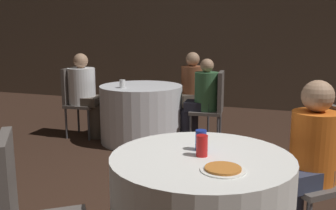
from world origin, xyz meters
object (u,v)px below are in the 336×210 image
at_px(chair_near_northeast, 323,164).
at_px(chair_far_northeast, 197,93).
at_px(person_white_shirt, 86,94).
at_px(soda_can_blue, 201,140).
at_px(chair_near_southwest, 27,210).
at_px(person_orange_shirt, 303,167).
at_px(person_green_jacket, 200,103).
at_px(soda_can_red, 202,146).
at_px(table_far, 141,114).
at_px(chair_far_east, 214,102).
at_px(chair_far_west, 76,96).
at_px(pizza_plate_near, 223,169).
at_px(person_floral_shirt, 188,92).

bearing_deg(chair_near_northeast, chair_far_northeast, -12.31).
relative_size(person_white_shirt, soda_can_blue, 9.53).
relative_size(chair_near_northeast, person_white_shirt, 0.83).
xyz_separation_m(chair_near_southwest, person_orange_shirt, (1.30, 1.10, 0.00)).
relative_size(person_green_jacket, soda_can_red, 9.19).
bearing_deg(person_white_shirt, table_far, 90.00).
distance_m(chair_near_southwest, chair_far_east, 3.21).
distance_m(chair_far_west, pizza_plate_near, 3.69).
relative_size(table_far, soda_can_red, 8.95).
distance_m(person_white_shirt, soda_can_blue, 3.25).
distance_m(chair_near_northeast, person_white_shirt, 3.46).
distance_m(table_far, chair_near_northeast, 2.85).
distance_m(person_floral_shirt, pizza_plate_near, 3.54).
bearing_deg(person_orange_shirt, person_white_shirt, 12.36).
height_order(pizza_plate_near, soda_can_red, soda_can_red).
bearing_deg(person_orange_shirt, chair_far_northeast, -15.46).
height_order(chair_far_west, person_floral_shirt, person_floral_shirt).
relative_size(person_floral_shirt, soda_can_blue, 9.56).
bearing_deg(soda_can_blue, chair_far_northeast, 105.46).
height_order(chair_far_east, person_orange_shirt, person_orange_shirt).
relative_size(person_floral_shirt, pizza_plate_near, 4.97).
height_order(chair_near_northeast, person_green_jacket, person_green_jacket).
bearing_deg(chair_near_northeast, soda_can_blue, 83.84).
height_order(chair_far_east, chair_far_northeast, same).
xyz_separation_m(person_orange_shirt, person_white_shirt, (-2.83, 1.92, 0.03)).
bearing_deg(person_floral_shirt, chair_near_northeast, 159.42).
xyz_separation_m(chair_far_east, soda_can_red, (0.52, -2.63, 0.25)).
height_order(chair_near_southwest, chair_far_northeast, same).
bearing_deg(pizza_plate_near, soda_can_blue, 123.55).
xyz_separation_m(chair_near_northeast, person_floral_shirt, (-1.70, 2.51, 0.02)).
distance_m(chair_far_east, soda_can_blue, 2.58).
xyz_separation_m(table_far, chair_far_west, (-0.96, -0.07, 0.19)).
distance_m(chair_far_northeast, person_green_jacket, 0.73).
relative_size(pizza_plate_near, soda_can_red, 1.92).
relative_size(chair_far_west, person_white_shirt, 0.83).
bearing_deg(table_far, chair_far_west, -175.83).
xyz_separation_m(chair_far_east, person_orange_shirt, (1.07, -2.10, 0.00)).
height_order(chair_far_west, person_white_shirt, person_white_shirt).
height_order(chair_far_northeast, soda_can_red, chair_far_northeast).
bearing_deg(person_floral_shirt, person_orange_shirt, 156.16).
bearing_deg(table_far, person_floral_shirt, 54.68).
bearing_deg(pizza_plate_near, person_floral_shirt, 109.34).
distance_m(chair_near_northeast, chair_near_southwest, 1.88).
height_order(person_green_jacket, soda_can_red, person_green_jacket).
xyz_separation_m(chair_near_northeast, soda_can_blue, (-0.72, -0.55, 0.25)).
bearing_deg(person_green_jacket, chair_near_southwest, 172.04).
bearing_deg(pizza_plate_near, chair_far_east, 103.50).
relative_size(table_far, chair_near_northeast, 1.14).
xyz_separation_m(chair_near_northeast, chair_far_east, (-1.20, 1.98, 0.00)).
bearing_deg(chair_far_east, pizza_plate_near, -173.50).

